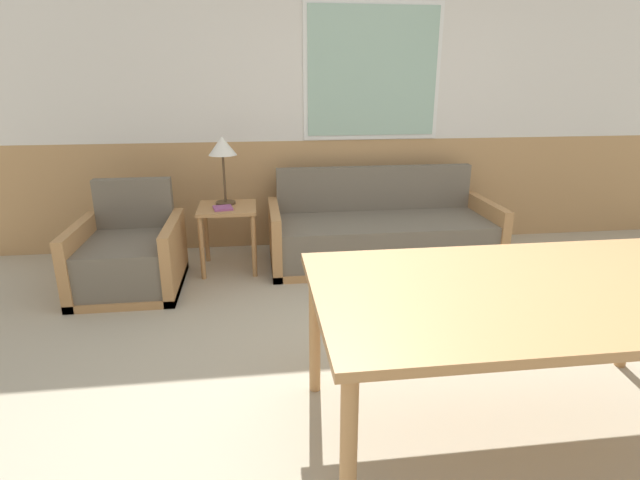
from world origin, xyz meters
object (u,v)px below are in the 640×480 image
couch (382,235)px  side_table (228,218)px  armchair (130,258)px  table_lamp (223,150)px  dining_table (535,299)px

couch → side_table: couch is taller
armchair → table_lamp: 1.16m
side_table → table_lamp: size_ratio=0.98×
table_lamp → dining_table: table_lamp is taller
couch → side_table: size_ratio=3.57×
couch → armchair: 2.16m
armchair → dining_table: armchair is taller
couch → side_table: (-1.37, -0.02, 0.21)m
armchair → dining_table: size_ratio=0.44×
side_table → table_lamp: 0.58m
armchair → side_table: 0.86m
couch → dining_table: (0.07, -2.38, 0.46)m
armchair → table_lamp: bearing=17.6°
armchair → side_table: (0.77, 0.32, 0.21)m
side_table → couch: bearing=0.9°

